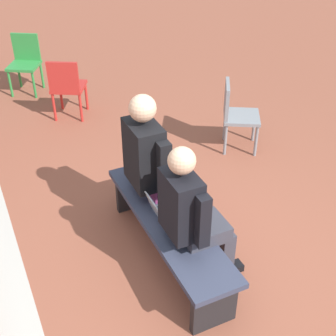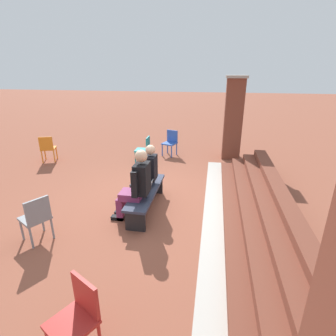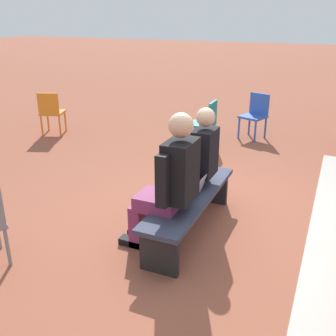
{
  "view_description": "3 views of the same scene",
  "coord_description": "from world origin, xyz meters",
  "px_view_note": "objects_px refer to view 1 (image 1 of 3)",
  "views": [
    {
      "loc": [
        -2.43,
        1.28,
        3.03
      ],
      "look_at": [
        0.33,
        -0.02,
        0.96
      ],
      "focal_mm": 50.0,
      "sensor_mm": 36.0,
      "label": 1
    },
    {
      "loc": [
        5.05,
        1.28,
        2.79
      ],
      "look_at": [
        -0.11,
        0.37,
        0.8
      ],
      "focal_mm": 28.0,
      "sensor_mm": 36.0,
      "label": 2
    },
    {
      "loc": [
        3.87,
        1.28,
        2.25
      ],
      "look_at": [
        0.43,
        -0.23,
        0.76
      ],
      "focal_mm": 42.0,
      "sensor_mm": 36.0,
      "label": 3
    }
  ],
  "objects_px": {
    "person_student": "(193,213)",
    "laptop": "(166,213)",
    "plastic_chair_near_bench_right": "(67,85)",
    "plastic_chair_near_bench_left": "(25,60)",
    "bench": "(168,227)",
    "person_adult": "(156,163)",
    "plastic_chair_foreground": "(235,112)"
  },
  "relations": [
    {
      "from": "bench",
      "to": "person_student",
      "type": "height_order",
      "value": "person_student"
    },
    {
      "from": "plastic_chair_near_bench_left",
      "to": "person_adult",
      "type": "bearing_deg",
      "value": -172.98
    },
    {
      "from": "laptop",
      "to": "plastic_chair_near_bench_left",
      "type": "bearing_deg",
      "value": 5.22
    },
    {
      "from": "bench",
      "to": "person_adult",
      "type": "distance_m",
      "value": 0.57
    },
    {
      "from": "bench",
      "to": "plastic_chair_foreground",
      "type": "xyz_separation_m",
      "value": [
        1.38,
        -1.53,
        0.13
      ]
    },
    {
      "from": "person_student",
      "to": "plastic_chair_near_bench_right",
      "type": "xyz_separation_m",
      "value": [
        3.29,
        0.13,
        -0.23
      ]
    },
    {
      "from": "plastic_chair_near_bench_left",
      "to": "plastic_chair_foreground",
      "type": "height_order",
      "value": "same"
    },
    {
      "from": "person_adult",
      "to": "plastic_chair_near_bench_left",
      "type": "relative_size",
      "value": 1.7
    },
    {
      "from": "person_adult",
      "to": "laptop",
      "type": "height_order",
      "value": "person_adult"
    },
    {
      "from": "person_student",
      "to": "plastic_chair_foreground",
      "type": "distance_m",
      "value": 2.24
    },
    {
      "from": "bench",
      "to": "plastic_chair_near_bench_left",
      "type": "relative_size",
      "value": 2.14
    },
    {
      "from": "person_adult",
      "to": "laptop",
      "type": "xyz_separation_m",
      "value": [
        -0.38,
        0.08,
        -0.25
      ]
    },
    {
      "from": "person_adult",
      "to": "plastic_chair_near_bench_left",
      "type": "xyz_separation_m",
      "value": [
        3.73,
        0.46,
        -0.27
      ]
    },
    {
      "from": "laptop",
      "to": "plastic_chair_near_bench_left",
      "type": "distance_m",
      "value": 4.13
    },
    {
      "from": "person_student",
      "to": "laptop",
      "type": "height_order",
      "value": "person_student"
    },
    {
      "from": "bench",
      "to": "laptop",
      "type": "xyz_separation_m",
      "value": [
        0.02,
        0.01,
        0.15
      ]
    },
    {
      "from": "laptop",
      "to": "plastic_chair_near_bench_left",
      "type": "height_order",
      "value": "plastic_chair_near_bench_left"
    },
    {
      "from": "person_student",
      "to": "plastic_chair_near_bench_right",
      "type": "height_order",
      "value": "person_student"
    },
    {
      "from": "laptop",
      "to": "person_adult",
      "type": "bearing_deg",
      "value": -12.65
    },
    {
      "from": "plastic_chair_near_bench_right",
      "to": "plastic_chair_near_bench_left",
      "type": "bearing_deg",
      "value": 15.56
    },
    {
      "from": "person_student",
      "to": "person_adult",
      "type": "relative_size",
      "value": 0.93
    },
    {
      "from": "laptop",
      "to": "plastic_chair_foreground",
      "type": "relative_size",
      "value": 0.38
    },
    {
      "from": "plastic_chair_near_bench_right",
      "to": "person_adult",
      "type": "bearing_deg",
      "value": -176.88
    },
    {
      "from": "person_adult",
      "to": "plastic_chair_foreground",
      "type": "bearing_deg",
      "value": -56.12
    },
    {
      "from": "bench",
      "to": "plastic_chair_near_bench_left",
      "type": "xyz_separation_m",
      "value": [
        4.13,
        0.39,
        0.13
      ]
    },
    {
      "from": "person_student",
      "to": "plastic_chair_near_bench_left",
      "type": "bearing_deg",
      "value": 5.84
    },
    {
      "from": "plastic_chair_foreground",
      "to": "laptop",
      "type": "bearing_deg",
      "value": 131.33
    },
    {
      "from": "person_adult",
      "to": "plastic_chair_near_bench_right",
      "type": "bearing_deg",
      "value": 3.12
    },
    {
      "from": "bench",
      "to": "plastic_chair_foreground",
      "type": "height_order",
      "value": "plastic_chair_foreground"
    },
    {
      "from": "person_student",
      "to": "plastic_chair_near_bench_right",
      "type": "relative_size",
      "value": 1.58
    },
    {
      "from": "laptop",
      "to": "plastic_chair_near_bench_right",
      "type": "bearing_deg",
      "value": 1.09
    },
    {
      "from": "person_student",
      "to": "laptop",
      "type": "bearing_deg",
      "value": 13.56
    }
  ]
}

